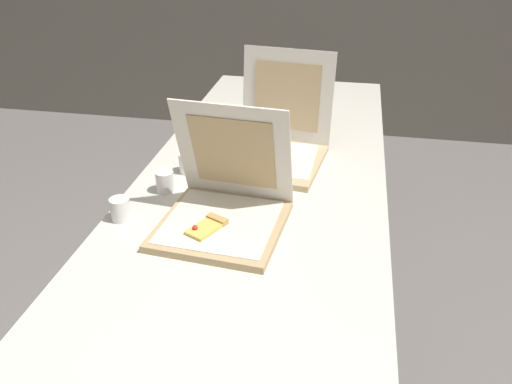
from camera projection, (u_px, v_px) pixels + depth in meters
The scene contains 7 objects.
table at pixel (260, 194), 1.79m from camera, with size 0.84×2.37×0.74m.
pizza_box_front at pixel (224, 209), 1.51m from camera, with size 0.38×0.38×0.36m.
pizza_box_middle at pixel (276, 145), 1.90m from camera, with size 0.39×0.43×0.37m.
cup_white_near_left at pixel (120, 209), 1.54m from camera, with size 0.06×0.06×0.07m, color white.
cup_white_far at pixel (229, 125), 2.13m from camera, with size 0.06×0.06×0.07m, color white.
cup_white_near_center at pixel (165, 182), 1.70m from camera, with size 0.06×0.06×0.07m, color white.
cup_white_mid at pixel (187, 163), 1.82m from camera, with size 0.06×0.06×0.07m, color white.
Camera 1 is at (0.28, -0.89, 1.57)m, focal length 36.54 mm.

